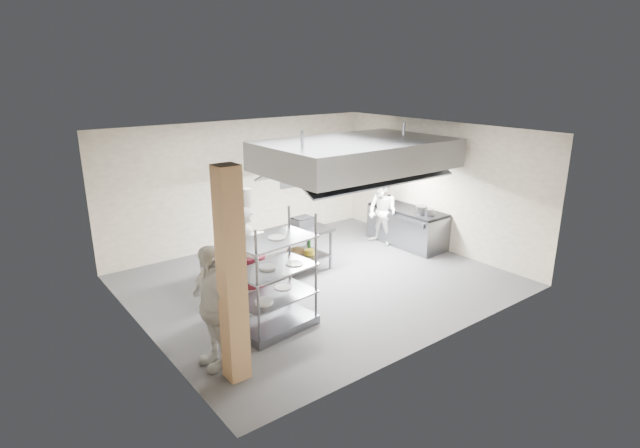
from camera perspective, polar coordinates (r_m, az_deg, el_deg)
floor at (r=10.19m, az=-0.11°, el=-6.55°), size 7.00×7.00×0.00m
ceiling at (r=9.39m, az=-0.12°, el=10.45°), size 7.00×7.00×0.00m
wall_back at (r=12.13m, az=-8.79°, el=4.62°), size 7.00×0.00×7.00m
wall_left at (r=8.14m, az=-20.09°, el=-2.56°), size 0.00×6.00×6.00m
wall_right at (r=12.07m, az=13.24°, el=4.30°), size 0.00×6.00×6.00m
column at (r=6.69m, az=-10.05°, el=-6.03°), size 0.30×0.30×3.00m
exhaust_hood at (r=10.60m, az=4.20°, el=7.91°), size 4.00×2.50×0.60m
hood_strip_a at (r=10.09m, az=0.31°, el=5.64°), size 1.60×0.12×0.04m
hood_strip_b at (r=11.26m, az=7.61°, el=6.71°), size 1.60×0.12×0.04m
wall_shelf at (r=12.94m, az=-1.43°, el=5.61°), size 1.50×0.28×0.04m
island at (r=10.34m, az=-4.54°, el=-3.52°), size 2.28×1.05×0.91m
island_worktop at (r=10.19m, az=-4.60°, el=-1.29°), size 2.28×1.05×0.06m
island_undershelf at (r=10.39m, az=-4.52°, el=-4.32°), size 2.10×0.94×0.04m
pass_rack at (r=8.07m, az=-5.16°, el=-5.78°), size 1.37×0.89×1.93m
cooking_range at (r=12.35m, az=9.88°, el=-0.40°), size 0.80×2.00×0.84m
range_top at (r=12.22m, az=9.99°, el=1.61°), size 0.78×1.96×0.06m
chef_head at (r=8.74m, az=-8.38°, el=-3.97°), size 0.49×0.73×1.96m
chef_line at (r=12.14m, az=7.14°, el=1.34°), size 0.67×0.83×1.62m
chef_plating at (r=7.26m, az=-12.21°, el=-9.23°), size 0.47×1.09×1.84m
griddle at (r=10.48m, az=-1.99°, el=0.09°), size 0.48×0.38×0.22m
wicker_basket at (r=10.69m, az=-2.81°, el=-3.16°), size 0.31×0.22×0.13m
stockpot at (r=11.79m, az=11.53°, el=1.58°), size 0.28×0.28×0.19m
plate_stack at (r=8.21m, az=-5.10°, el=-8.02°), size 0.28×0.28×0.05m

